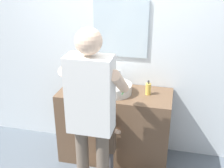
{
  "coord_description": "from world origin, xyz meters",
  "views": [
    {
      "loc": [
        0.62,
        -2.48,
        2.21
      ],
      "look_at": [
        0.0,
        0.15,
        1.04
      ],
      "focal_mm": 44.89,
      "sensor_mm": 36.0,
      "label": 1
    }
  ],
  "objects_px": {
    "child_toddler": "(106,141)",
    "soap_bottle": "(148,89)",
    "adult_parent": "(91,105)",
    "toothbrush_cup": "(87,83)"
  },
  "relations": [
    {
      "from": "child_toddler",
      "to": "soap_bottle",
      "type": "bearing_deg",
      "value": 50.0
    },
    {
      "from": "soap_bottle",
      "to": "child_toddler",
      "type": "bearing_deg",
      "value": -130.0
    },
    {
      "from": "soap_bottle",
      "to": "adult_parent",
      "type": "height_order",
      "value": "adult_parent"
    },
    {
      "from": "toothbrush_cup",
      "to": "child_toddler",
      "type": "distance_m",
      "value": 0.73
    },
    {
      "from": "child_toddler",
      "to": "toothbrush_cup",
      "type": "bearing_deg",
      "value": 126.3
    },
    {
      "from": "toothbrush_cup",
      "to": "child_toddler",
      "type": "bearing_deg",
      "value": -53.7
    },
    {
      "from": "soap_bottle",
      "to": "child_toddler",
      "type": "height_order",
      "value": "soap_bottle"
    },
    {
      "from": "toothbrush_cup",
      "to": "soap_bottle",
      "type": "distance_m",
      "value": 0.72
    },
    {
      "from": "toothbrush_cup",
      "to": "soap_bottle",
      "type": "bearing_deg",
      "value": -3.23
    },
    {
      "from": "soap_bottle",
      "to": "child_toddler",
      "type": "relative_size",
      "value": 0.2
    }
  ]
}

